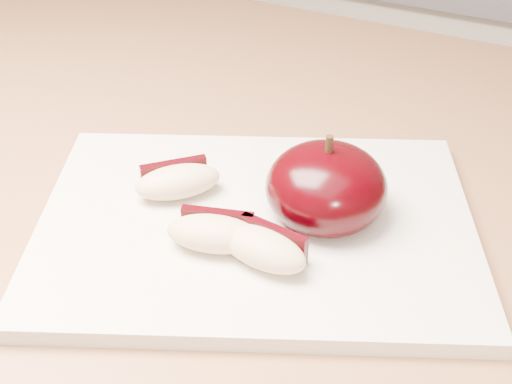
% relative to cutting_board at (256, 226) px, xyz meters
% --- Properties ---
extents(back_cabinet, '(2.40, 0.62, 0.94)m').
position_rel_cutting_board_xyz_m(back_cabinet, '(0.02, 0.81, -0.44)').
color(back_cabinet, silver).
rests_on(back_cabinet, ground).
extents(cutting_board, '(0.39, 0.35, 0.01)m').
position_rel_cutting_board_xyz_m(cutting_board, '(0.00, 0.00, 0.00)').
color(cutting_board, silver).
rests_on(cutting_board, island_counter).
extents(apple_half, '(0.11, 0.11, 0.08)m').
position_rel_cutting_board_xyz_m(apple_half, '(0.04, 0.03, 0.03)').
color(apple_half, black).
rests_on(apple_half, cutting_board).
extents(apple_wedge_a, '(0.07, 0.07, 0.02)m').
position_rel_cutting_board_xyz_m(apple_wedge_a, '(-0.07, 0.00, 0.02)').
color(apple_wedge_a, beige).
rests_on(apple_wedge_a, cutting_board).
extents(apple_wedge_b, '(0.07, 0.05, 0.02)m').
position_rel_cutting_board_xyz_m(apple_wedge_b, '(-0.01, -0.04, 0.02)').
color(apple_wedge_b, beige).
rests_on(apple_wedge_b, cutting_board).
extents(apple_wedge_c, '(0.07, 0.04, 0.02)m').
position_rel_cutting_board_xyz_m(apple_wedge_c, '(0.03, -0.04, 0.02)').
color(apple_wedge_c, beige).
rests_on(apple_wedge_c, cutting_board).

